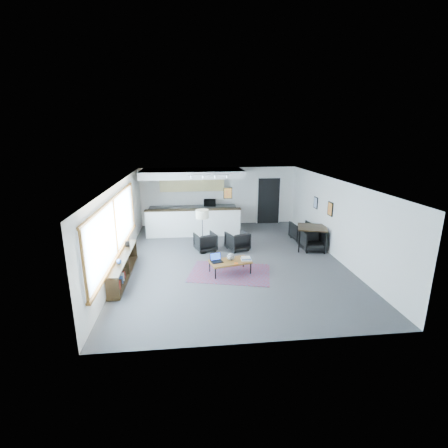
{
  "coord_description": "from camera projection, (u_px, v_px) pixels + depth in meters",
  "views": [
    {
      "loc": [
        -1.34,
        -10.01,
        4.03
      ],
      "look_at": [
        -0.21,
        0.4,
        1.12
      ],
      "focal_mm": 26.0,
      "sensor_mm": 36.0,
      "label": 1
    }
  ],
  "objects": [
    {
      "name": "dining_table",
      "position": [
        312.0,
        229.0,
        11.58
      ],
      "size": [
        1.25,
        1.25,
        0.84
      ],
      "rotation": [
        0.0,
        0.0,
        -0.3
      ],
      "color": "black",
      "rests_on": "floor"
    },
    {
      "name": "coaster",
      "position": [
        236.0,
        263.0,
        9.45
      ],
      "size": [
        0.14,
        0.14,
        0.01
      ],
      "rotation": [
        0.0,
        0.0,
        -0.26
      ],
      "color": "#E5590C",
      "rests_on": "coffee_table"
    },
    {
      "name": "coffee_table",
      "position": [
        230.0,
        262.0,
        9.65
      ],
      "size": [
        1.32,
        0.91,
        0.39
      ],
      "rotation": [
        0.0,
        0.0,
        0.24
      ],
      "color": "brown",
      "rests_on": "floor"
    },
    {
      "name": "wall_art_upper",
      "position": [
        316.0,
        203.0,
        12.39
      ],
      "size": [
        0.03,
        0.34,
        0.44
      ],
      "color": "black",
      "rests_on": "room"
    },
    {
      "name": "ceramic_pot",
      "position": [
        231.0,
        257.0,
        9.64
      ],
      "size": [
        0.23,
        0.23,
        0.23
      ],
      "rotation": [
        0.0,
        0.0,
        -0.06
      ],
      "color": "gray",
      "rests_on": "coffee_table"
    },
    {
      "name": "laptop",
      "position": [
        216.0,
        259.0,
        9.59
      ],
      "size": [
        0.4,
        0.36,
        0.24
      ],
      "rotation": [
        0.0,
        0.0,
        0.29
      ],
      "color": "black",
      "rests_on": "coffee_table"
    },
    {
      "name": "kilim_rug",
      "position": [
        230.0,
        273.0,
        9.74
      ],
      "size": [
        2.68,
        2.13,
        0.01
      ],
      "rotation": [
        0.0,
        0.0,
        -0.24
      ],
      "color": "#5A314A",
      "rests_on": "floor"
    },
    {
      "name": "room",
      "position": [
        232.0,
        222.0,
        10.45
      ],
      "size": [
        7.02,
        9.02,
        2.62
      ],
      "color": "#48484B",
      "rests_on": "ground"
    },
    {
      "name": "console",
      "position": [
        123.0,
        267.0,
        9.37
      ],
      "size": [
        0.35,
        3.0,
        0.8
      ],
      "color": "black",
      "rests_on": "floor"
    },
    {
      "name": "microwave",
      "position": [
        210.0,
        202.0,
        14.43
      ],
      "size": [
        0.55,
        0.34,
        0.36
      ],
      "primitive_type": "imported",
      "rotation": [
        0.0,
        0.0,
        -0.08
      ],
      "color": "black",
      "rests_on": "kitchenette"
    },
    {
      "name": "armchair_left",
      "position": [
        205.0,
        241.0,
        11.55
      ],
      "size": [
        0.85,
        0.82,
        0.71
      ],
      "primitive_type": "imported",
      "rotation": [
        0.0,
        0.0,
        3.45
      ],
      "color": "black",
      "rests_on": "floor"
    },
    {
      "name": "track_light",
      "position": [
        209.0,
        176.0,
        12.17
      ],
      "size": [
        1.6,
        0.07,
        0.15
      ],
      "color": "silver",
      "rests_on": "room"
    },
    {
      "name": "kitchenette",
      "position": [
        193.0,
        198.0,
        13.86
      ],
      "size": [
        4.2,
        1.96,
        2.6
      ],
      "color": "white",
      "rests_on": "floor"
    },
    {
      "name": "armchair_right",
      "position": [
        237.0,
        240.0,
        11.63
      ],
      "size": [
        0.91,
        0.88,
        0.73
      ],
      "primitive_type": "imported",
      "rotation": [
        0.0,
        0.0,
        3.53
      ],
      "color": "black",
      "rests_on": "floor"
    },
    {
      "name": "doorway",
      "position": [
        268.0,
        200.0,
        14.99
      ],
      "size": [
        1.1,
        0.12,
        2.15
      ],
      "color": "black",
      "rests_on": "room"
    },
    {
      "name": "floor_lamp",
      "position": [
        202.0,
        216.0,
        11.05
      ],
      "size": [
        0.46,
        0.46,
        1.55
      ],
      "rotation": [
        0.0,
        0.0,
        0.03
      ],
      "color": "black",
      "rests_on": "floor"
    },
    {
      "name": "window",
      "position": [
        115.0,
        228.0,
        9.19
      ],
      "size": [
        0.1,
        5.95,
        1.66
      ],
      "color": "#8CBFFF",
      "rests_on": "room"
    },
    {
      "name": "wall_art_lower",
      "position": [
        330.0,
        209.0,
        11.13
      ],
      "size": [
        0.03,
        0.38,
        0.48
      ],
      "color": "black",
      "rests_on": "room"
    },
    {
      "name": "dining_chair_far",
      "position": [
        301.0,
        232.0,
        12.74
      ],
      "size": [
        0.71,
        0.67,
        0.66
      ],
      "primitive_type": "imported",
      "rotation": [
        0.0,
        0.0,
        3.25
      ],
      "color": "black",
      "rests_on": "floor"
    },
    {
      "name": "book_stack",
      "position": [
        246.0,
        259.0,
        9.7
      ],
      "size": [
        0.32,
        0.26,
        0.1
      ],
      "rotation": [
        0.0,
        0.0,
        -0.03
      ],
      "color": "silver",
      "rests_on": "coffee_table"
    },
    {
      "name": "dining_chair_near",
      "position": [
        313.0,
        241.0,
        11.57
      ],
      "size": [
        0.68,
        0.63,
        0.69
      ],
      "primitive_type": "imported",
      "rotation": [
        0.0,
        0.0,
        0.01
      ],
      "color": "black",
      "rests_on": "floor"
    }
  ]
}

